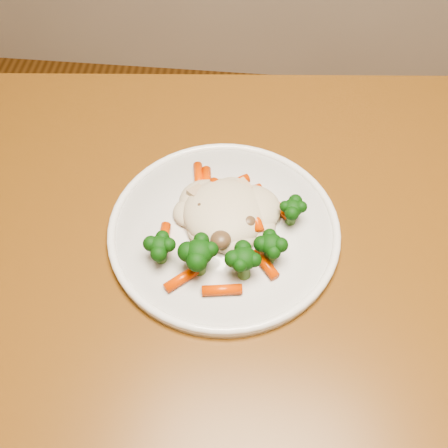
# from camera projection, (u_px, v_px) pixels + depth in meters

# --- Properties ---
(dining_table) EXTENTS (1.15, 0.82, 0.75)m
(dining_table) POSITION_uv_depth(u_px,v_px,m) (211.00, 320.00, 0.74)
(dining_table) COLOR brown
(dining_table) RESTS_ON ground
(plate) EXTENTS (0.28, 0.28, 0.01)m
(plate) POSITION_uv_depth(u_px,v_px,m) (224.00, 231.00, 0.68)
(plate) COLOR white
(plate) RESTS_ON dining_table
(meal) EXTENTS (0.19, 0.19, 0.05)m
(meal) POSITION_uv_depth(u_px,v_px,m) (226.00, 223.00, 0.66)
(meal) COLOR beige
(meal) RESTS_ON plate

